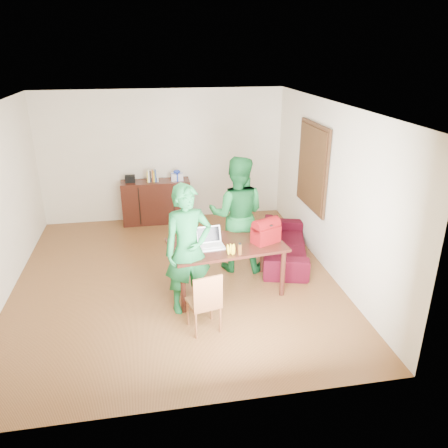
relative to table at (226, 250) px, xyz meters
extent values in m
cube|color=#482812|center=(-0.74, 0.50, -0.73)|extent=(5.00, 5.50, 0.10)
cube|color=white|center=(-0.74, 0.50, 2.07)|extent=(5.00, 5.50, 0.10)
cube|color=beige|center=(-0.74, 3.30, 0.67)|extent=(5.00, 0.10, 2.70)
cube|color=beige|center=(-0.74, -2.30, 0.67)|extent=(5.00, 0.10, 2.70)
cube|color=beige|center=(1.81, 0.50, 0.67)|extent=(0.10, 5.50, 2.70)
cube|color=#3F2614|center=(1.72, 1.20, 0.87)|extent=(0.04, 1.28, 1.48)
cube|color=#4B2916|center=(1.69, 1.20, 0.87)|extent=(0.01, 1.18, 1.36)
cube|color=black|center=(-0.94, 3.01, -0.23)|extent=(1.40, 0.45, 0.90)
cube|color=black|center=(-1.44, 3.01, 0.29)|extent=(0.20, 0.14, 0.14)
cube|color=silver|center=(-0.49, 3.01, 0.29)|extent=(0.24, 0.22, 0.14)
ellipsoid|color=#1A35AC|center=(-0.49, 3.01, 0.40)|extent=(0.14, 0.14, 0.07)
cube|color=black|center=(0.00, 0.00, 0.08)|extent=(1.77, 1.14, 0.04)
cylinder|color=black|center=(-0.69, -0.48, -0.31)|extent=(0.07, 0.07, 0.74)
cylinder|color=black|center=(0.79, -0.29, -0.31)|extent=(0.07, 0.07, 0.74)
cylinder|color=black|center=(-0.79, 0.29, -0.31)|extent=(0.07, 0.07, 0.74)
cylinder|color=black|center=(0.69, 0.48, -0.31)|extent=(0.07, 0.07, 0.74)
cube|color=brown|center=(-0.47, -0.92, -0.28)|extent=(0.46, 0.45, 0.04)
cube|color=brown|center=(-0.43, -1.08, -0.05)|extent=(0.38, 0.11, 0.44)
imported|color=#166630|center=(-0.60, -0.40, 0.24)|extent=(0.75, 0.58, 1.84)
imported|color=#125423|center=(0.30, 0.70, 0.27)|extent=(1.09, 0.94, 1.91)
cube|color=white|center=(-0.23, -0.08, 0.11)|extent=(0.39, 0.29, 0.02)
cube|color=black|center=(-0.23, -0.08, 0.24)|extent=(0.37, 0.13, 0.23)
cylinder|color=#583114|center=(0.12, -0.38, 0.19)|extent=(0.07, 0.07, 0.18)
cube|color=#6D0A07|center=(0.58, -0.04, 0.24)|extent=(0.46, 0.38, 0.29)
imported|color=#3E080D|center=(1.21, 0.92, -0.41)|extent=(1.20, 1.98, 0.54)
camera|label=1|loc=(-1.05, -5.72, 2.80)|focal=35.00mm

